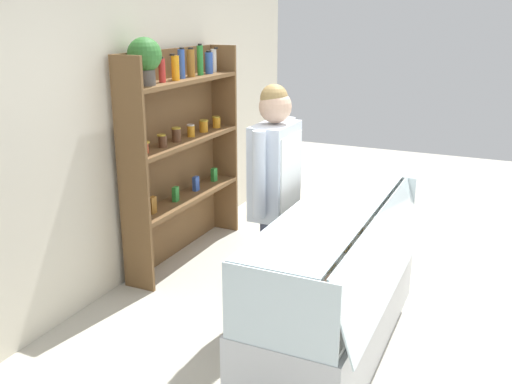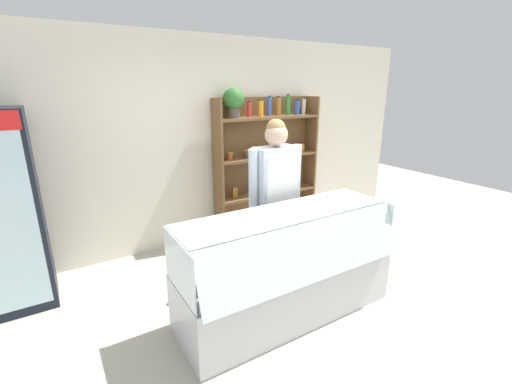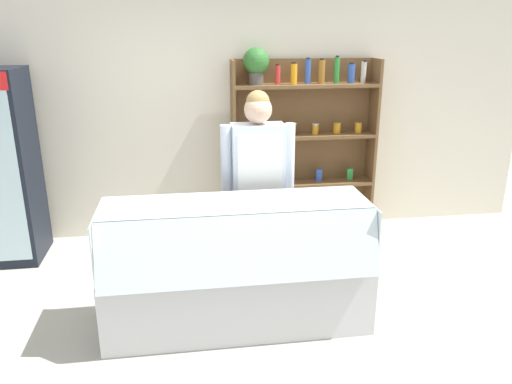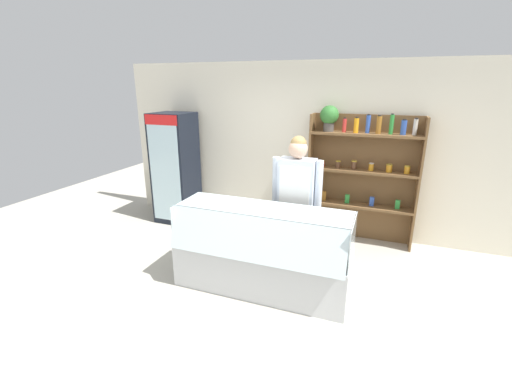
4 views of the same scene
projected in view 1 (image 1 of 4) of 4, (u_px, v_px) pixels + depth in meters
The scene contains 5 objects.
ground_plane at pixel (356, 335), 4.14m from camera, with size 12.00×12.00×0.00m, color #B7B2A3.
back_wall at pixel (108, 128), 4.58m from camera, with size 6.80×0.10×2.70m, color silver.
shelving_unit at pixel (176, 137), 5.13m from camera, with size 1.58×0.29×2.06m.
deli_display_case at pixel (335, 307), 3.90m from camera, with size 2.03×0.75×1.01m.
shop_clerk at pixel (275, 183), 4.12m from camera, with size 0.63×0.25×1.77m.
Camera 1 is at (-3.60, -0.87, 2.23)m, focal length 40.00 mm.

